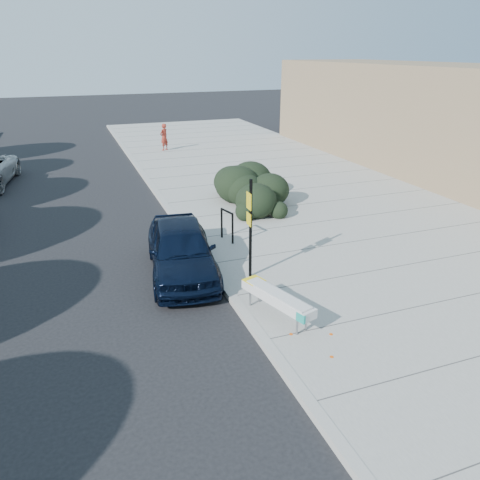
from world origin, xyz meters
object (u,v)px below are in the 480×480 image
Objects in this scene: bench at (277,298)px; sedan_navy at (181,249)px; bike_rack at (227,222)px; pedestrian at (164,137)px; sign_post at (250,223)px.

bench is 3.52m from sedan_navy.
bench is 0.48× the size of sedan_navy.
pedestrian is (1.15, 14.97, 0.18)m from bike_rack.
sign_post is at bearing 48.77° from pedestrian.
sign_post reaches higher than bike_rack.
bench is at bearing -94.33° from sign_post.
pedestrian reaches higher than bike_rack.
sedan_navy is (-1.58, 1.08, -0.92)m from sign_post.
bench is at bearing -109.62° from bike_rack.
pedestrian is at bearing 86.05° from sign_post.
bench is 0.78× the size of sign_post.
sedan_navy is at bearing -154.56° from bike_rack.
bike_rack is 0.64× the size of pedestrian.
sign_post is at bearing -109.96° from bike_rack.
sign_post is 17.65m from pedestrian.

